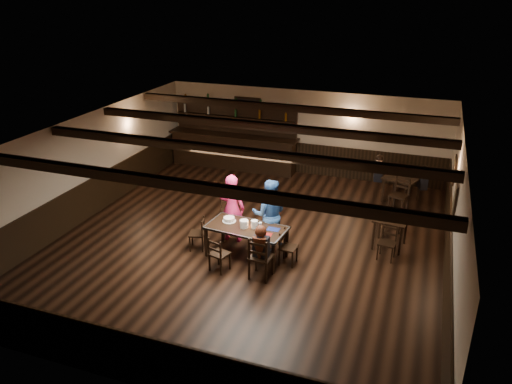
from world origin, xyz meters
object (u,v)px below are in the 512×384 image
(dining_table, at_px, (247,230))
(chair_near_left, at_px, (217,252))
(woman_pink, at_px, (232,208))
(cake, at_px, (229,219))
(man_blue, at_px, (269,214))
(bar_counter, at_px, (234,146))
(chair_near_right, at_px, (259,256))

(dining_table, xyz_separation_m, chair_near_left, (-0.36, -0.81, -0.21))
(woman_pink, xyz_separation_m, cake, (0.13, -0.49, -0.05))
(woman_pink, distance_m, man_blue, 0.94)
(bar_counter, bearing_deg, chair_near_right, -63.59)
(woman_pink, bearing_deg, man_blue, 175.83)
(chair_near_right, relative_size, man_blue, 0.57)
(bar_counter, bearing_deg, chair_near_left, -71.04)
(bar_counter, bearing_deg, dining_table, -65.24)
(man_blue, height_order, bar_counter, bar_counter)
(cake, bearing_deg, chair_near_left, -83.20)
(dining_table, bearing_deg, bar_counter, 114.76)
(chair_near_left, relative_size, chair_near_right, 0.83)
(chair_near_left, relative_size, man_blue, 0.48)
(man_blue, xyz_separation_m, cake, (-0.81, -0.48, -0.05))
(chair_near_right, bearing_deg, bar_counter, 116.41)
(chair_near_right, bearing_deg, chair_near_left, -178.95)
(dining_table, relative_size, cake, 5.90)
(dining_table, bearing_deg, man_blue, 61.08)
(cake, xyz_separation_m, bar_counter, (-2.03, 5.29, -0.07))
(man_blue, bearing_deg, bar_counter, -76.21)
(woman_pink, bearing_deg, dining_table, 130.94)
(chair_near_right, bearing_deg, man_blue, 100.10)
(chair_near_right, xyz_separation_m, cake, (-1.06, 0.92, 0.23))
(dining_table, distance_m, bar_counter, 5.98)
(dining_table, xyz_separation_m, chair_near_right, (0.59, -0.79, -0.12))
(dining_table, relative_size, chair_near_left, 2.30)
(man_blue, relative_size, cake, 5.39)
(dining_table, relative_size, chair_near_right, 1.91)
(chair_near_left, height_order, bar_counter, bar_counter)
(woman_pink, relative_size, cake, 5.38)
(dining_table, relative_size, woman_pink, 1.10)
(woman_pink, bearing_deg, cake, 101.83)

